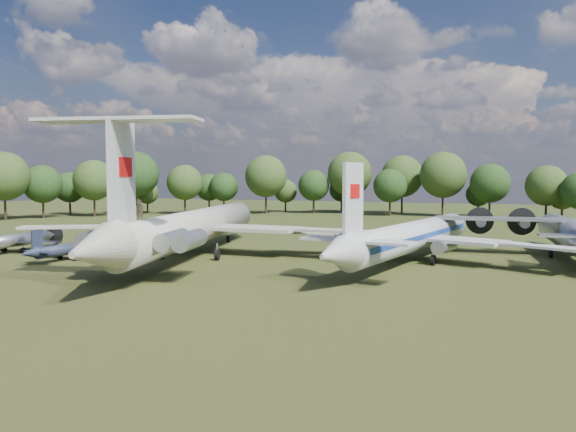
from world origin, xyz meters
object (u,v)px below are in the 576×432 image
at_px(il62_airliner, 195,234).
at_px(an12_transport, 570,239).
at_px(tu104_jet, 412,242).
at_px(small_prop_west, 69,252).
at_px(small_prop_northwest, 15,243).
at_px(person_on_il62, 140,210).

bearing_deg(il62_airliner, an12_transport, 8.11).
distance_m(tu104_jet, an12_transport, 19.69).
bearing_deg(small_prop_west, an12_transport, 29.17).
bearing_deg(tu104_jet, small_prop_west, -151.04).
distance_m(small_prop_northwest, person_on_il62, 29.28).
height_order(tu104_jet, person_on_il62, person_on_il62).
bearing_deg(person_on_il62, small_prop_northwest, -41.56).
height_order(il62_airliner, small_prop_northwest, il62_airliner).
xyz_separation_m(tu104_jet, small_prop_west, (-36.86, -13.00, -1.32)).
distance_m(tu104_jet, person_on_il62, 29.98).
bearing_deg(small_prop_west, small_prop_northwest, 172.83).
distance_m(an12_transport, small_prop_west, 58.47).
height_order(an12_transport, small_prop_northwest, an12_transport).
bearing_deg(small_prop_west, person_on_il62, -21.08).
height_order(il62_airliner, tu104_jet, il62_airliner).
distance_m(an12_transport, person_on_il62, 49.26).
relative_size(il62_airliner, small_prop_northwest, 3.56).
height_order(small_prop_northwest, person_on_il62, person_on_il62).
bearing_deg(person_on_il62, tu104_jet, -155.58).
distance_m(small_prop_west, person_on_il62, 18.54).
bearing_deg(an12_transport, person_on_il62, -146.18).
height_order(il62_airliner, small_prop_west, il62_airliner).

